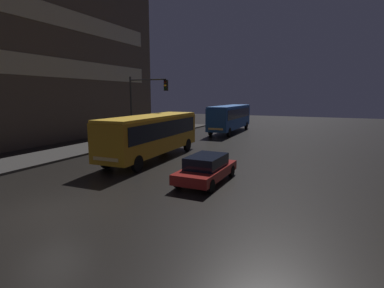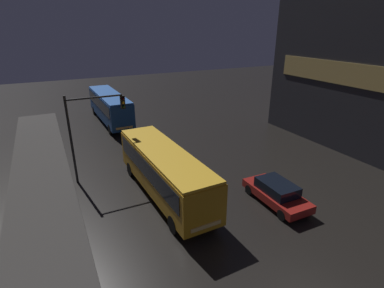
{
  "view_description": "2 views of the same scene",
  "coord_description": "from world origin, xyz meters",
  "px_view_note": "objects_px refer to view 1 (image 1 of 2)",
  "views": [
    {
      "loc": [
        9.59,
        -7.75,
        4.49
      ],
      "look_at": [
        1.34,
        10.19,
        1.27
      ],
      "focal_mm": 28.0,
      "sensor_mm": 36.0,
      "label": 1
    },
    {
      "loc": [
        -7.75,
        -5.53,
        10.2
      ],
      "look_at": [
        1.61,
        13.31,
        1.85
      ],
      "focal_mm": 28.0,
      "sensor_mm": 36.0,
      "label": 2
    }
  ],
  "objects_px": {
    "car_taxi": "(206,168)",
    "traffic_light_main": "(143,99)",
    "bus_far": "(230,116)",
    "bus_near": "(152,132)"
  },
  "relations": [
    {
      "from": "bus_far",
      "to": "traffic_light_main",
      "type": "distance_m",
      "value": 13.77
    },
    {
      "from": "bus_far",
      "to": "car_taxi",
      "type": "bearing_deg",
      "value": 103.02
    },
    {
      "from": "bus_far",
      "to": "bus_near",
      "type": "bearing_deg",
      "value": 87.58
    },
    {
      "from": "car_taxi",
      "to": "traffic_light_main",
      "type": "xyz_separation_m",
      "value": [
        -9.27,
        8.17,
        3.46
      ]
    },
    {
      "from": "bus_near",
      "to": "car_taxi",
      "type": "xyz_separation_m",
      "value": [
        5.75,
        -3.88,
        -1.17
      ]
    },
    {
      "from": "bus_far",
      "to": "car_taxi",
      "type": "height_order",
      "value": "bus_far"
    },
    {
      "from": "bus_near",
      "to": "car_taxi",
      "type": "height_order",
      "value": "bus_near"
    },
    {
      "from": "bus_far",
      "to": "traffic_light_main",
      "type": "xyz_separation_m",
      "value": [
        -3.85,
        -13.04,
        2.19
      ]
    },
    {
      "from": "bus_far",
      "to": "traffic_light_main",
      "type": "height_order",
      "value": "traffic_light_main"
    },
    {
      "from": "car_taxi",
      "to": "traffic_light_main",
      "type": "height_order",
      "value": "traffic_light_main"
    }
  ]
}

